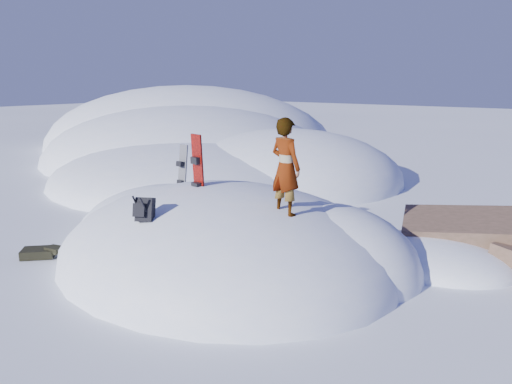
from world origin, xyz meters
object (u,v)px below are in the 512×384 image
Objects in this scene: backpack at (144,210)px; person at (286,167)px; snowboard_red at (198,176)px; snowboard_dark at (182,175)px.

person is at bearing 9.99° from backpack.
person is at bearing 8.40° from snowboard_red.
person is (1.81, 1.51, 0.69)m from backpack.
snowboard_dark is 3.15m from person.
snowboard_dark is 2.42m from backpack.
person is (3.04, -0.57, 0.57)m from snowboard_dark.
snowboard_red is 1.01× the size of person.
snowboard_red is 2.15m from person.
snowboard_red is 1.67m from backpack.
person reaches higher than snowboard_dark.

